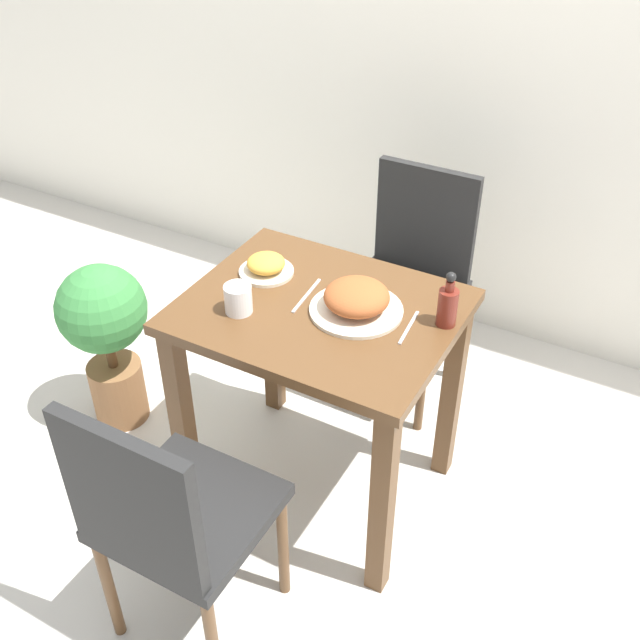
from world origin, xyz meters
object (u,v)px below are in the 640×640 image
potted_plant_left (106,329)px  chair_near (169,516)px  food_plate (357,300)px  chair_far (411,272)px  side_plate (266,266)px  sauce_bottle (448,305)px  drink_cup (238,299)px

potted_plant_left → chair_near: bearing=-38.2°
food_plate → potted_plant_left: food_plate is taller
chair_near → chair_far: same height
chair_far → chair_near: bearing=-93.5°
potted_plant_left → chair_far: bearing=40.7°
potted_plant_left → side_plate: bearing=13.8°
chair_near → side_plate: (-0.18, 0.78, 0.28)m
potted_plant_left → sauce_bottle: bearing=8.0°
food_plate → chair_near: bearing=-103.2°
chair_far → sauce_bottle: 0.75m
drink_cup → sauce_bottle: bearing=22.9°
chair_far → potted_plant_left: chair_far is taller
chair_far → food_plate: (0.09, -0.66, 0.30)m
sauce_bottle → chair_far: bearing=120.2°
chair_far → drink_cup: (-0.22, -0.83, 0.30)m
sauce_bottle → potted_plant_left: (-1.23, -0.17, -0.42)m
drink_cup → potted_plant_left: 0.77m
sauce_bottle → potted_plant_left: size_ratio=0.26×
food_plate → sauce_bottle: sauce_bottle is taller
chair_far → side_plate: chair_far is taller
drink_cup → sauce_bottle: sauce_bottle is taller
chair_far → side_plate: (-0.26, -0.61, 0.28)m
chair_near → drink_cup: size_ratio=10.28×
food_plate → side_plate: food_plate is taller
chair_near → food_plate: (0.17, 0.73, 0.30)m
chair_far → food_plate: chair_far is taller
chair_near → chair_far: (0.09, 1.39, 0.00)m
potted_plant_left → drink_cup: bearing=-5.7°
chair_near → side_plate: 0.85m
chair_far → sauce_bottle: size_ratio=5.16×
drink_cup → sauce_bottle: size_ratio=0.50×
food_plate → drink_cup: size_ratio=3.16×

